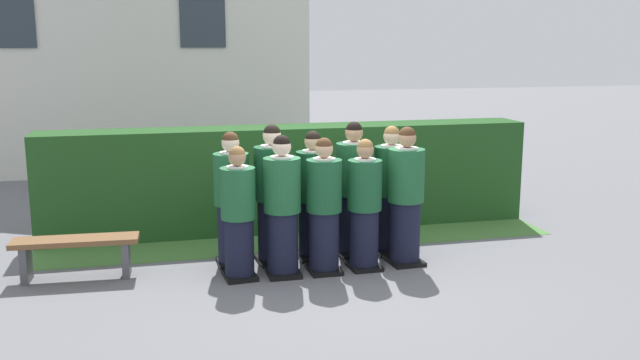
% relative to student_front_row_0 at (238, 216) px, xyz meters
% --- Properties ---
extents(ground_plane, '(60.00, 60.00, 0.00)m').
position_rel_student_front_row_0_xyz_m(ground_plane, '(1.02, 0.02, -0.73)').
color(ground_plane, slate).
extents(student_front_row_0, '(0.40, 0.50, 1.54)m').
position_rel_student_front_row_0_xyz_m(student_front_row_0, '(0.00, 0.00, 0.00)').
color(student_front_row_0, black).
rests_on(student_front_row_0, ground).
extents(student_front_row_1, '(0.43, 0.51, 1.65)m').
position_rel_student_front_row_0_xyz_m(student_front_row_1, '(0.51, -0.01, 0.05)').
color(student_front_row_1, black).
rests_on(student_front_row_1, ground).
extents(student_front_row_2, '(0.42, 0.50, 1.60)m').
position_rel_student_front_row_0_xyz_m(student_front_row_2, '(1.00, -0.01, 0.03)').
color(student_front_row_2, black).
rests_on(student_front_row_2, ground).
extents(student_front_row_3, '(0.41, 0.46, 1.57)m').
position_rel_student_front_row_0_xyz_m(student_front_row_3, '(1.50, 0.01, 0.01)').
color(student_front_row_3, black).
rests_on(student_front_row_3, ground).
extents(student_front_row_4, '(0.44, 0.54, 1.69)m').
position_rel_student_front_row_0_xyz_m(student_front_row_4, '(2.04, 0.08, 0.07)').
color(student_front_row_4, black).
rests_on(student_front_row_4, ground).
extents(student_rear_row_0, '(0.42, 0.52, 1.63)m').
position_rel_student_front_row_0_xyz_m(student_rear_row_0, '(-0.01, 0.52, 0.05)').
color(student_rear_row_0, black).
rests_on(student_rear_row_0, ground).
extents(student_rear_row_1, '(0.45, 0.55, 1.71)m').
position_rel_student_front_row_0_xyz_m(student_rear_row_1, '(0.48, 0.50, 0.09)').
color(student_rear_row_1, black).
rests_on(student_rear_row_1, ground).
extents(student_rear_row_2, '(0.42, 0.47, 1.61)m').
position_rel_student_front_row_0_xyz_m(student_rear_row_2, '(0.99, 0.53, 0.04)').
color(student_rear_row_2, black).
rests_on(student_rear_row_2, ground).
extents(student_rear_row_3, '(0.44, 0.54, 1.71)m').
position_rel_student_front_row_0_xyz_m(student_rear_row_3, '(1.52, 0.55, 0.08)').
color(student_rear_row_3, black).
rests_on(student_rear_row_3, ground).
extents(student_rear_row_4, '(0.43, 0.48, 1.64)m').
position_rel_student_front_row_0_xyz_m(student_rear_row_4, '(2.02, 0.55, 0.05)').
color(student_rear_row_4, black).
rests_on(student_rear_row_4, ground).
extents(hedge, '(7.00, 0.70, 1.49)m').
position_rel_student_front_row_0_xyz_m(hedge, '(1.02, 2.05, 0.01)').
color(hedge, '#214C1E').
rests_on(hedge, ground).
extents(wooden_bench, '(1.42, 0.43, 0.48)m').
position_rel_student_front_row_0_xyz_m(wooden_bench, '(-1.82, 0.42, -0.38)').
color(wooden_bench, brown).
rests_on(wooden_bench, ground).
extents(lawn_strip, '(7.00, 0.90, 0.01)m').
position_rel_student_front_row_0_xyz_m(lawn_strip, '(1.02, 1.25, -0.73)').
color(lawn_strip, '#477A38').
rests_on(lawn_strip, ground).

